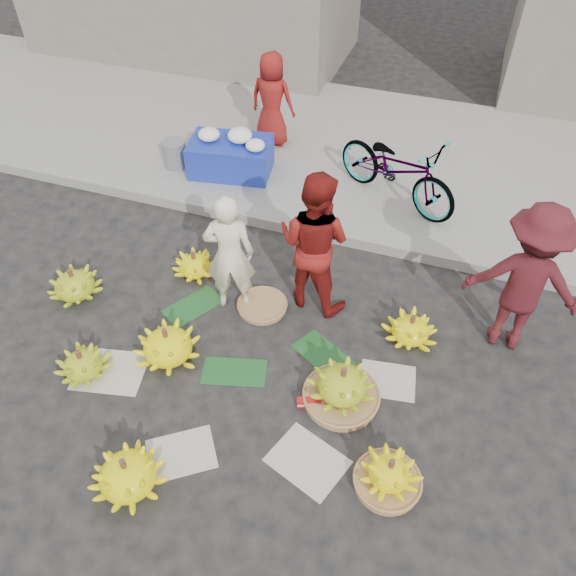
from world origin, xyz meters
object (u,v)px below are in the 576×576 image
(banana_bunch_4, at_px, (342,387))
(bicycle, at_px, (397,168))
(banana_bunch_0, at_px, (167,345))
(flower_table, at_px, (231,155))
(vendor_cream, at_px, (230,254))

(banana_bunch_4, relative_size, bicycle, 0.40)
(banana_bunch_0, height_order, flower_table, flower_table)
(banana_bunch_0, distance_m, banana_bunch_4, 1.82)
(vendor_cream, distance_m, flower_table, 2.56)
(banana_bunch_4, height_order, flower_table, flower_table)
(flower_table, height_order, bicycle, bicycle)
(banana_bunch_0, xyz_separation_m, bicycle, (1.66, 3.34, 0.42))
(banana_bunch_0, xyz_separation_m, banana_bunch_4, (1.82, 0.06, 0.02))
(flower_table, distance_m, bicycle, 2.35)
(banana_bunch_0, distance_m, flower_table, 3.35)
(banana_bunch_0, bearing_deg, vendor_cream, 70.92)
(bicycle, bearing_deg, banana_bunch_0, -179.02)
(vendor_cream, relative_size, bicycle, 0.79)
(banana_bunch_0, distance_m, vendor_cream, 1.14)
(banana_bunch_4, bearing_deg, flower_table, 127.83)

